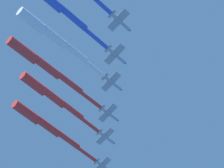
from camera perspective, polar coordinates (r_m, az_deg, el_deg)
name	(u,v)px	position (r m, az deg, el deg)	size (l,w,h in m)	color
jet_lead	(48,127)	(210.85, -6.79, -4.48)	(44.66, 33.30, 4.47)	#9EA3AD
jet_port_inner	(54,98)	(204.30, -6.16, -1.46)	(41.66, 31.02, 4.35)	#9EA3AD
jet_starboard_inner	(47,67)	(193.44, -6.90, 1.77)	(44.71, 34.67, 4.44)	#9EA3AD
jet_port_mid	(54,37)	(187.45, -6.09, 4.91)	(40.78, 31.88, 4.43)	#9EA3AD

